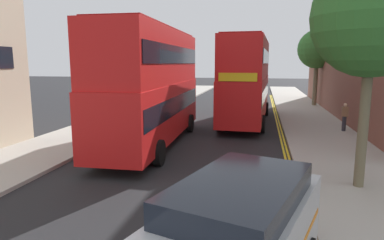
% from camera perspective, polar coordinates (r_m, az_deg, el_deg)
% --- Properties ---
extents(sidewalk_right, '(4.00, 80.00, 0.14)m').
position_cam_1_polar(sidewalk_right, '(18.56, 21.82, -3.37)').
color(sidewalk_right, '#ADA89E').
rests_on(sidewalk_right, ground).
extents(sidewalk_left, '(4.00, 80.00, 0.14)m').
position_cam_1_polar(sidewalk_left, '(20.64, -16.47, -1.81)').
color(sidewalk_left, '#ADA89E').
rests_on(sidewalk_left, ground).
extents(kerb_line_outer, '(0.10, 56.00, 0.01)m').
position_cam_1_polar(kerb_line_outer, '(16.37, 15.74, -4.95)').
color(kerb_line_outer, yellow).
rests_on(kerb_line_outer, ground).
extents(kerb_line_inner, '(0.10, 56.00, 0.01)m').
position_cam_1_polar(kerb_line_inner, '(16.36, 15.18, -4.93)').
color(kerb_line_inner, yellow).
rests_on(kerb_line_inner, ground).
extents(double_decker_bus_away, '(3.00, 10.86, 5.64)m').
position_cam_1_polar(double_decker_bus_away, '(16.56, -6.77, 6.13)').
color(double_decker_bus_away, red).
rests_on(double_decker_bus_away, ground).
extents(double_decker_bus_oncoming, '(3.15, 10.90, 5.64)m').
position_cam_1_polar(double_decker_bus_oncoming, '(23.07, 9.25, 7.04)').
color(double_decker_bus_oncoming, red).
rests_on(double_decker_bus_oncoming, ground).
extents(pedestrian_far, '(0.34, 0.22, 1.62)m').
position_cam_1_polar(pedestrian_far, '(21.25, 24.36, 0.55)').
color(pedestrian_far, '#2D2D38').
rests_on(pedestrian_far, sidewalk_right).
extents(street_tree_near, '(3.51, 3.51, 6.88)m').
position_cam_1_polar(street_tree_near, '(33.24, 20.40, 11.10)').
color(street_tree_near, '#6B6047').
rests_on(street_tree_near, sidewalk_right).
extents(street_tree_mid, '(3.57, 3.57, 7.00)m').
position_cam_1_polar(street_tree_mid, '(11.65, 28.19, 14.96)').
color(street_tree_mid, '#6B6047').
rests_on(street_tree_mid, sidewalk_right).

